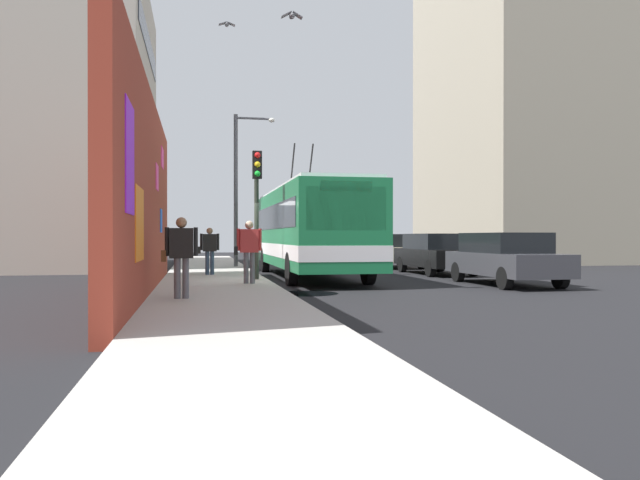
% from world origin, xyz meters
% --- Properties ---
extents(ground_plane, '(80.00, 80.00, 0.00)m').
position_xyz_m(ground_plane, '(0.00, 0.00, 0.00)').
color(ground_plane, black).
extents(sidewalk_slab, '(48.00, 3.20, 0.15)m').
position_xyz_m(sidewalk_slab, '(0.00, 1.60, 0.07)').
color(sidewalk_slab, '#ADA8A0').
rests_on(sidewalk_slab, ground_plane).
extents(graffiti_wall, '(15.08, 0.32, 4.89)m').
position_xyz_m(graffiti_wall, '(-3.47, 3.35, 2.45)').
color(graffiti_wall, maroon).
rests_on(graffiti_wall, ground_plane).
extents(building_far_left, '(12.55, 9.49, 13.51)m').
position_xyz_m(building_far_left, '(12.38, 9.20, 6.75)').
color(building_far_left, '#B2A899').
rests_on(building_far_left, ground_plane).
extents(building_far_right, '(13.15, 8.96, 18.46)m').
position_xyz_m(building_far_right, '(15.71, -17.00, 9.23)').
color(building_far_right, '#9E937F').
rests_on(building_far_right, ground_plane).
extents(city_bus, '(11.65, 2.64, 4.97)m').
position_xyz_m(city_bus, '(2.94, -1.80, 1.78)').
color(city_bus, '#19723F').
rests_on(city_bus, ground_plane).
extents(parked_car_dark_gray, '(4.80, 1.90, 1.58)m').
position_xyz_m(parked_car_dark_gray, '(-1.73, -7.00, 0.84)').
color(parked_car_dark_gray, '#38383D').
rests_on(parked_car_dark_gray, ground_plane).
extents(parked_car_black, '(4.86, 1.87, 1.58)m').
position_xyz_m(parked_car_black, '(3.95, -7.00, 0.84)').
color(parked_car_black, black).
rests_on(parked_car_black, ground_plane).
extents(parked_car_champagne, '(4.69, 1.87, 1.58)m').
position_xyz_m(parked_car_champagne, '(9.32, -7.00, 0.84)').
color(parked_car_champagne, '#C6B793').
rests_on(parked_car_champagne, ground_plane).
extents(pedestrian_midblock, '(0.22, 0.73, 1.62)m').
position_xyz_m(pedestrian_midblock, '(2.72, 1.73, 1.10)').
color(pedestrian_midblock, '#2D3F59').
rests_on(pedestrian_midblock, sidewalk_slab).
extents(pedestrian_near_wall, '(0.23, 0.76, 1.73)m').
position_xyz_m(pedestrian_near_wall, '(-5.67, 2.48, 1.17)').
color(pedestrian_near_wall, '#595960').
rests_on(pedestrian_near_wall, sidewalk_slab).
extents(pedestrian_at_curb, '(0.24, 0.77, 1.76)m').
position_xyz_m(pedestrian_at_curb, '(-1.64, 0.72, 1.19)').
color(pedestrian_at_curb, '#595960').
rests_on(pedestrian_at_curb, sidewalk_slab).
extents(traffic_light, '(0.49, 0.28, 3.94)m').
position_xyz_m(traffic_light, '(-0.10, 0.35, 2.81)').
color(traffic_light, '#2D382D').
rests_on(traffic_light, sidewalk_slab).
extents(street_lamp, '(0.44, 1.83, 6.73)m').
position_xyz_m(street_lamp, '(8.82, 0.25, 4.02)').
color(street_lamp, '#4C4C51').
rests_on(street_lamp, sidewalk_slab).
extents(curbside_puddle, '(1.68, 1.68, 0.00)m').
position_xyz_m(curbside_puddle, '(-3.40, -0.60, 0.00)').
color(curbside_puddle, black).
rests_on(curbside_puddle, ground_plane).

